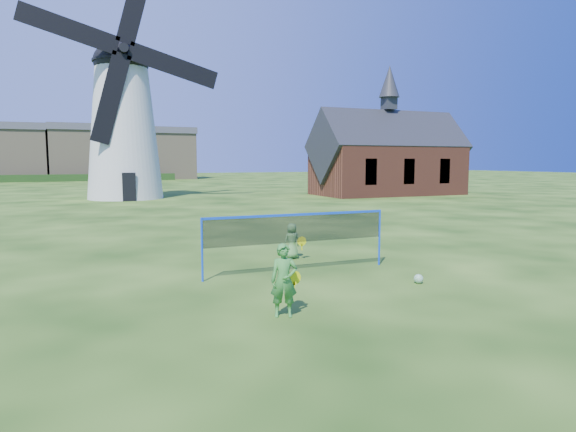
# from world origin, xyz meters

# --- Properties ---
(ground) EXTENTS (220.00, 220.00, 0.00)m
(ground) POSITION_xyz_m (0.00, 0.00, 0.00)
(ground) COLOR black
(ground) RESTS_ON ground
(windmill) EXTENTS (13.66, 5.61, 17.66)m
(windmill) POSITION_xyz_m (-1.28, 29.14, 5.90)
(windmill) COLOR silver
(windmill) RESTS_ON ground
(chapel) EXTENTS (12.90, 6.25, 10.90)m
(chapel) POSITION_xyz_m (19.95, 25.26, 3.07)
(chapel) COLOR brown
(chapel) RESTS_ON ground
(badminton_net) EXTENTS (5.05, 0.05, 1.55)m
(badminton_net) POSITION_xyz_m (0.48, 0.55, 1.14)
(badminton_net) COLOR blue
(badminton_net) RESTS_ON ground
(player_girl) EXTENTS (0.71, 0.48, 1.38)m
(player_girl) POSITION_xyz_m (-1.24, -2.73, 0.69)
(player_girl) COLOR #3A8836
(player_girl) RESTS_ON ground
(player_boy) EXTENTS (0.63, 0.41, 1.06)m
(player_boy) POSITION_xyz_m (1.10, 2.33, 0.53)
(player_boy) COLOR #5B994A
(player_boy) RESTS_ON ground
(play_ball) EXTENTS (0.22, 0.22, 0.22)m
(play_ball) POSITION_xyz_m (2.67, -1.63, 0.11)
(play_ball) COLOR green
(play_ball) RESTS_ON ground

